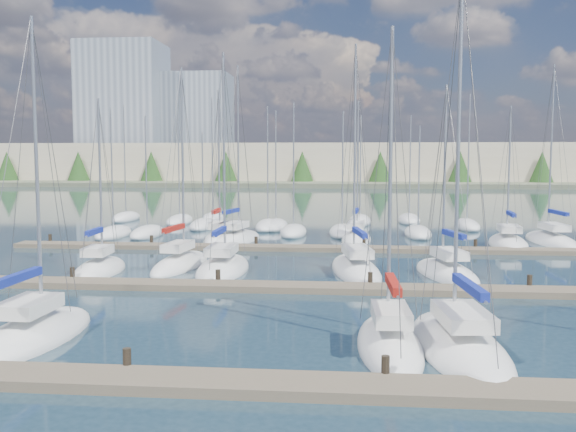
# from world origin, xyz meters

# --- Properties ---
(ground) EXTENTS (400.00, 400.00, 0.00)m
(ground) POSITION_xyz_m (0.00, 60.00, 0.00)
(ground) COLOR #233947
(ground) RESTS_ON ground
(dock_near) EXTENTS (44.00, 1.93, 1.10)m
(dock_near) POSITION_xyz_m (0.00, 2.01, 0.15)
(dock_near) COLOR #6B5E4C
(dock_near) RESTS_ON ground
(dock_mid) EXTENTS (44.00, 1.93, 1.10)m
(dock_mid) POSITION_xyz_m (0.00, 16.01, 0.15)
(dock_mid) COLOR #6B5E4C
(dock_mid) RESTS_ON ground
(dock_far) EXTENTS (44.00, 1.93, 1.10)m
(dock_far) POSITION_xyz_m (0.00, 30.01, 0.15)
(dock_far) COLOR #6B5E4C
(dock_far) RESTS_ON ground
(sailboat_e) EXTENTS (3.66, 9.08, 13.97)m
(sailboat_e) POSITION_xyz_m (6.76, 6.43, 0.18)
(sailboat_e) COLOR white
(sailboat_e) RESTS_ON ground
(sailboat_p) EXTENTS (2.88, 7.07, 11.98)m
(sailboat_p) POSITION_xyz_m (3.50, 35.57, 0.19)
(sailboat_p) COLOR white
(sailboat_p) RESTS_ON ground
(sailboat_n) EXTENTS (2.33, 7.06, 12.85)m
(sailboat_n) POSITION_xyz_m (-7.54, 34.28, 0.20)
(sailboat_n) COLOR white
(sailboat_n) RESTS_ON ground
(sailboat_l) EXTENTS (4.07, 7.87, 11.59)m
(sailboat_l) POSITION_xyz_m (8.45, 20.74, 0.18)
(sailboat_l) COLOR white
(sailboat_l) RESTS_ON ground
(sailboat_d) EXTENTS (2.51, 7.31, 12.08)m
(sailboat_d) POSITION_xyz_m (4.34, 6.38, 0.19)
(sailboat_d) COLOR white
(sailboat_d) RESTS_ON ground
(sailboat_c) EXTENTS (3.00, 7.60, 12.69)m
(sailboat_c) POSITION_xyz_m (-8.82, 6.39, 0.18)
(sailboat_c) COLOR white
(sailboat_c) RESTS_ON ground
(sailboat_j) EXTENTS (2.91, 8.15, 13.65)m
(sailboat_j) POSITION_xyz_m (-4.56, 21.04, 0.18)
(sailboat_j) COLOR white
(sailboat_j) RESTS_ON ground
(sailboat_i) EXTENTS (3.06, 8.03, 12.95)m
(sailboat_i) POSITION_xyz_m (-7.45, 22.20, 0.19)
(sailboat_i) COLOR white
(sailboat_i) RESTS_ON ground
(sailboat_o) EXTENTS (4.35, 8.30, 14.75)m
(sailboat_o) POSITION_xyz_m (-6.15, 34.41, 0.19)
(sailboat_o) COLOR white
(sailboat_o) RESTS_ON ground
(sailboat_h) EXTENTS (2.73, 6.38, 10.92)m
(sailboat_h) POSITION_xyz_m (-11.69, 19.93, 0.18)
(sailboat_h) COLOR white
(sailboat_h) RESTS_ON ground
(sailboat_r) EXTENTS (3.27, 9.23, 14.70)m
(sailboat_r) POSITION_xyz_m (18.78, 35.72, 0.19)
(sailboat_r) COLOR white
(sailboat_r) RESTS_ON ground
(sailboat_k) EXTENTS (3.95, 9.62, 14.07)m
(sailboat_k) POSITION_xyz_m (3.31, 21.31, 0.19)
(sailboat_k) COLOR white
(sailboat_k) RESTS_ON ground
(sailboat_q) EXTENTS (3.39, 7.98, 11.41)m
(sailboat_q) POSITION_xyz_m (15.05, 34.05, 0.17)
(sailboat_q) COLOR white
(sailboat_q) RESTS_ON ground
(distant_boats) EXTENTS (36.93, 20.75, 13.30)m
(distant_boats) POSITION_xyz_m (-4.34, 43.76, 0.29)
(distant_boats) COLOR #9EA0A5
(distant_boats) RESTS_ON ground
(shoreline) EXTENTS (400.00, 60.00, 38.00)m
(shoreline) POSITION_xyz_m (-13.29, 149.77, 7.44)
(shoreline) COLOR #666B51
(shoreline) RESTS_ON ground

